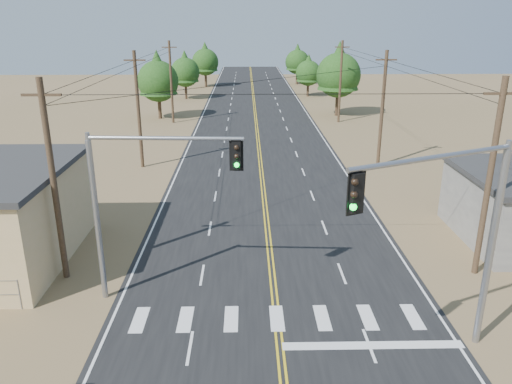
{
  "coord_description": "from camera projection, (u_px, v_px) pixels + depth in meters",
  "views": [
    {
      "loc": [
        -1.3,
        -10.8,
        12.43
      ],
      "look_at": [
        -0.77,
        14.88,
        3.5
      ],
      "focal_mm": 35.0,
      "sensor_mm": 36.0,
      "label": 1
    }
  ],
  "objects": [
    {
      "name": "utility_pole_right_near",
      "position": [
        489.0,
        178.0,
        24.16
      ],
      "size": [
        1.8,
        0.3,
        10.0
      ],
      "color": "#4C3826",
      "rests_on": "ground"
    },
    {
      "name": "tree_right_mid",
      "position": [
        308.0,
        70.0,
        83.35
      ],
      "size": [
        4.2,
        4.2,
        7.0
      ],
      "color": "#3F2D1E",
      "rests_on": "ground"
    },
    {
      "name": "signal_mast_right",
      "position": [
        457.0,
        221.0,
        17.64
      ],
      "size": [
        6.45,
        3.13,
        8.39
      ],
      "rotation": [
        0.0,
        0.0,
        0.42
      ],
      "color": "gray",
      "rests_on": "ground"
    },
    {
      "name": "utility_pole_left_mid",
      "position": [
        138.0,
        109.0,
        42.64
      ],
      "size": [
        1.8,
        0.3,
        10.0
      ],
      "color": "#4C3826",
      "rests_on": "ground"
    },
    {
      "name": "tree_left_mid",
      "position": [
        185.0,
        69.0,
        80.35
      ],
      "size": [
        4.67,
        4.67,
        7.78
      ],
      "color": "#3F2D1E",
      "rests_on": "ground"
    },
    {
      "name": "tree_left_near",
      "position": [
        158.0,
        77.0,
        64.12
      ],
      "size": [
        5.27,
        5.27,
        8.79
      ],
      "color": "#3F2D1E",
      "rests_on": "ground"
    },
    {
      "name": "signal_mast_left",
      "position": [
        137.0,
        190.0,
        21.76
      ],
      "size": [
        6.75,
        0.8,
        7.91
      ],
      "rotation": [
        0.0,
        0.0,
        -0.06
      ],
      "color": "gray",
      "rests_on": "ground"
    },
    {
      "name": "utility_pole_left_far",
      "position": [
        171.0,
        82.0,
        61.53
      ],
      "size": [
        1.8,
        0.3,
        10.0
      ],
      "color": "#4C3826",
      "rests_on": "ground"
    },
    {
      "name": "utility_pole_right_far",
      "position": [
        340.0,
        81.0,
        61.93
      ],
      "size": [
        1.8,
        0.3,
        10.0
      ],
      "color": "#4C3826",
      "rests_on": "ground"
    },
    {
      "name": "utility_pole_left_near",
      "position": [
        53.0,
        181.0,
        23.75
      ],
      "size": [
        1.8,
        0.3,
        10.0
      ],
      "color": "#4C3826",
      "rests_on": "ground"
    },
    {
      "name": "tree_left_far",
      "position": [
        205.0,
        59.0,
        95.13
      ],
      "size": [
        5.05,
        5.05,
        8.42
      ],
      "color": "#3F2D1E",
      "rests_on": "ground"
    },
    {
      "name": "tree_right_far",
      "position": [
        297.0,
        59.0,
        98.78
      ],
      "size": [
        4.75,
        4.75,
        7.92
      ],
      "color": "#3F2D1E",
      "rests_on": "ground"
    },
    {
      "name": "tree_right_near",
      "position": [
        339.0,
        71.0,
        65.88
      ],
      "size": [
        5.86,
        5.86,
        9.77
      ],
      "color": "#3F2D1E",
      "rests_on": "ground"
    },
    {
      "name": "road",
      "position": [
        261.0,
        172.0,
        42.63
      ],
      "size": [
        15.0,
        200.0,
        0.02
      ],
      "primitive_type": "cube",
      "color": "black",
      "rests_on": "ground"
    },
    {
      "name": "utility_pole_right_mid",
      "position": [
        382.0,
        108.0,
        43.05
      ],
      "size": [
        1.8,
        0.3,
        10.0
      ],
      "color": "#4C3826",
      "rests_on": "ground"
    }
  ]
}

